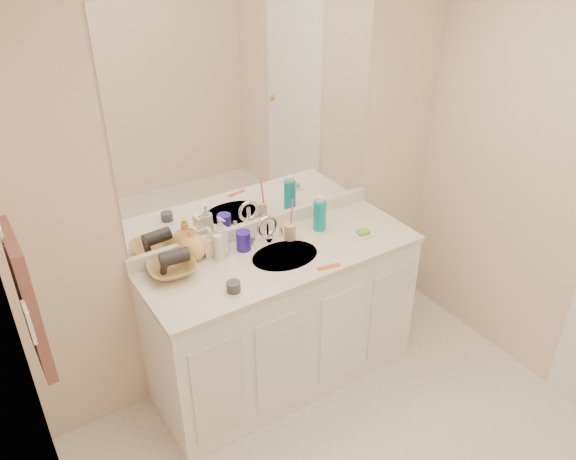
# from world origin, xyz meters

# --- Properties ---
(wall_back) EXTENTS (2.60, 0.02, 2.40)m
(wall_back) POSITION_xyz_m (0.00, 1.30, 1.20)
(wall_back) COLOR beige
(wall_back) RESTS_ON floor
(vanity_cabinet) EXTENTS (1.50, 0.55, 0.85)m
(vanity_cabinet) POSITION_xyz_m (0.00, 1.02, 0.42)
(vanity_cabinet) COLOR white
(vanity_cabinet) RESTS_ON floor
(countertop) EXTENTS (1.52, 0.57, 0.03)m
(countertop) POSITION_xyz_m (0.00, 1.02, 0.86)
(countertop) COLOR silver
(countertop) RESTS_ON vanity_cabinet
(backsplash) EXTENTS (1.52, 0.03, 0.08)m
(backsplash) POSITION_xyz_m (0.00, 1.29, 0.92)
(backsplash) COLOR white
(backsplash) RESTS_ON countertop
(sink_basin) EXTENTS (0.37, 0.37, 0.02)m
(sink_basin) POSITION_xyz_m (0.00, 1.00, 0.87)
(sink_basin) COLOR beige
(sink_basin) RESTS_ON countertop
(faucet) EXTENTS (0.02, 0.02, 0.11)m
(faucet) POSITION_xyz_m (0.00, 1.18, 0.94)
(faucet) COLOR silver
(faucet) RESTS_ON countertop
(mirror) EXTENTS (1.48, 0.01, 1.20)m
(mirror) POSITION_xyz_m (0.00, 1.29, 1.56)
(mirror) COLOR white
(mirror) RESTS_ON wall_back
(blue_mug) EXTENTS (0.09, 0.09, 0.11)m
(blue_mug) POSITION_xyz_m (-0.15, 1.18, 0.93)
(blue_mug) COLOR #261596
(blue_mug) RESTS_ON countertop
(tan_cup) EXTENTS (0.09, 0.09, 0.09)m
(tan_cup) POSITION_xyz_m (0.12, 1.13, 0.92)
(tan_cup) COLOR #C7AD8D
(tan_cup) RESTS_ON countertop
(toothbrush) EXTENTS (0.02, 0.04, 0.19)m
(toothbrush) POSITION_xyz_m (0.13, 1.13, 1.03)
(toothbrush) COLOR #FF4382
(toothbrush) RESTS_ON tan_cup
(mouthwash_bottle) EXTENTS (0.08, 0.08, 0.17)m
(mouthwash_bottle) POSITION_xyz_m (0.32, 1.13, 0.97)
(mouthwash_bottle) COLOR #0C9395
(mouthwash_bottle) RESTS_ON countertop
(soap_dish) EXTENTS (0.11, 0.09, 0.01)m
(soap_dish) POSITION_xyz_m (0.47, 0.94, 0.89)
(soap_dish) COLOR white
(soap_dish) RESTS_ON countertop
(green_soap) EXTENTS (0.08, 0.06, 0.02)m
(green_soap) POSITION_xyz_m (0.47, 0.94, 0.90)
(green_soap) COLOR #6EC22F
(green_soap) RESTS_ON soap_dish
(orange_comb) EXTENTS (0.13, 0.05, 0.01)m
(orange_comb) POSITION_xyz_m (0.13, 0.79, 0.88)
(orange_comb) COLOR #E35817
(orange_comb) RESTS_ON countertop
(dark_jar) EXTENTS (0.07, 0.07, 0.05)m
(dark_jar) POSITION_xyz_m (-0.38, 0.88, 0.90)
(dark_jar) COLOR #3B3940
(dark_jar) RESTS_ON countertop
(extra_white_bottle) EXTENTS (0.06, 0.06, 0.15)m
(extra_white_bottle) POSITION_xyz_m (-0.31, 1.16, 0.95)
(extra_white_bottle) COLOR white
(extra_white_bottle) RESTS_ON countertop
(soap_bottle_white) EXTENTS (0.10, 0.10, 0.22)m
(soap_bottle_white) POSITION_xyz_m (-0.27, 1.20, 0.99)
(soap_bottle_white) COLOR silver
(soap_bottle_white) RESTS_ON countertop
(soap_bottle_cream) EXTENTS (0.08, 0.08, 0.16)m
(soap_bottle_cream) POSITION_xyz_m (-0.32, 1.23, 0.96)
(soap_bottle_cream) COLOR #EEE3C2
(soap_bottle_cream) RESTS_ON countertop
(soap_bottle_yellow) EXTENTS (0.17, 0.17, 0.19)m
(soap_bottle_yellow) POSITION_xyz_m (-0.41, 1.25, 0.97)
(soap_bottle_yellow) COLOR #FBBB61
(soap_bottle_yellow) RESTS_ON countertop
(wicker_basket) EXTENTS (0.27, 0.27, 0.06)m
(wicker_basket) POSITION_xyz_m (-0.57, 1.17, 0.91)
(wicker_basket) COLOR #A88243
(wicker_basket) RESTS_ON countertop
(hair_dryer) EXTENTS (0.15, 0.08, 0.07)m
(hair_dryer) POSITION_xyz_m (-0.55, 1.17, 0.97)
(hair_dryer) COLOR black
(hair_dryer) RESTS_ON wicker_basket
(towel_ring) EXTENTS (0.01, 0.11, 0.11)m
(towel_ring) POSITION_xyz_m (-1.27, 0.77, 1.55)
(towel_ring) COLOR silver
(towel_ring) RESTS_ON wall_left
(hand_towel) EXTENTS (0.04, 0.32, 0.55)m
(hand_towel) POSITION_xyz_m (-1.25, 0.77, 1.25)
(hand_towel) COLOR brown
(hand_towel) RESTS_ON towel_ring
(switch_plate) EXTENTS (0.01, 0.08, 0.13)m
(switch_plate) POSITION_xyz_m (-1.27, 0.57, 1.30)
(switch_plate) COLOR white
(switch_plate) RESTS_ON wall_left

